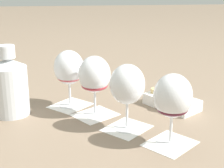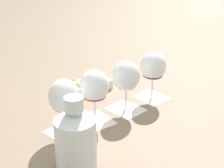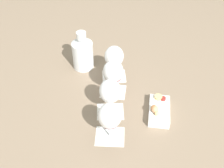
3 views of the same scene
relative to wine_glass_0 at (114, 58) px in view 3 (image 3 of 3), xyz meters
name	(u,v)px [view 3 (image 3 of 3)]	position (x,y,z in m)	size (l,w,h in m)	color
ground_plane	(112,102)	(0.14, 0.12, -0.12)	(8.00, 8.00, 0.00)	#7F6B56
tasting_card_0	(114,76)	(0.00, 0.00, -0.12)	(0.16, 0.16, 0.00)	white
tasting_card_1	(113,91)	(0.09, 0.08, -0.12)	(0.15, 0.16, 0.00)	white
tasting_card_2	(110,111)	(0.19, 0.16, -0.12)	(0.16, 0.16, 0.00)	white
tasting_card_3	(110,136)	(0.30, 0.25, -0.12)	(0.16, 0.16, 0.00)	white
wine_glass_0	(114,58)	(0.00, 0.00, 0.00)	(0.10, 0.10, 0.18)	white
wine_glass_1	(113,73)	(0.09, 0.08, 0.00)	(0.10, 0.10, 0.18)	white
wine_glass_2	(110,92)	(0.19, 0.16, 0.00)	(0.10, 0.10, 0.18)	white
wine_glass_3	(110,117)	(0.30, 0.25, 0.00)	(0.10, 0.10, 0.18)	white
ceramic_vase	(83,52)	(0.05, -0.18, -0.03)	(0.11, 0.11, 0.21)	silver
snack_dish	(159,110)	(0.05, 0.32, -0.10)	(0.19, 0.17, 0.07)	white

